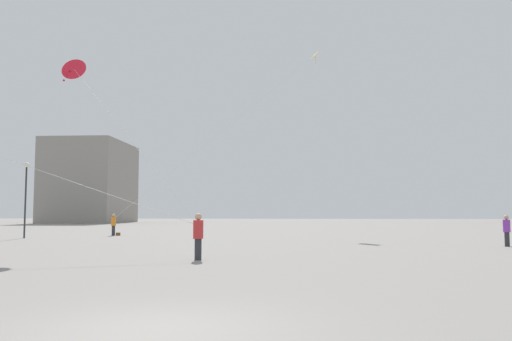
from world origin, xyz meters
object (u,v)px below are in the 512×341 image
Objects in this scene: person_in_orange at (114,224)px; building_left_hall at (91,182)px; handbag_beside_flyer at (118,234)px; lamppost_east at (26,188)px; person_in_purple at (507,229)px; kite_crimson_diamond at (74,69)px; kite_amber_delta at (311,58)px; person_in_red at (198,234)px.

building_left_hall reaches higher than person_in_orange.
handbag_beside_flyer is (24.67, -52.59, -7.22)m from building_left_hall.
lamppost_east is (-4.68, -4.63, 2.61)m from person_in_orange.
person_in_purple is at bearing -11.65° from lamppost_east.
lamppost_east is at bearing -71.09° from building_left_hall.
kite_crimson_diamond is 24.65× the size of handbag_beside_flyer.
person_in_purple reaches higher than handbag_beside_flyer.
kite_crimson_diamond is at bearing -77.63° from handbag_beside_flyer.
kite_amber_delta is 3.10× the size of lamppost_east.
kite_amber_delta is (4.54, 25.32, 14.26)m from person_in_red.
building_left_hall is at bearing 112.33° from kite_crimson_diamond.
person_in_orange is 0.10× the size of kite_amber_delta.
building_left_hall is 60.71m from lamppost_east.
person_in_purple is at bearing -51.91° from building_left_hall.
person_in_orange is 27.71m from person_in_purple.
person_in_purple is 0.09× the size of building_left_hall.
lamppost_east is (-15.60, 15.56, 2.58)m from person_in_red.
kite_amber_delta is at bearing -50.09° from building_left_hall.
person_in_red is 11.31m from kite_crimson_diamond.
kite_amber_delta is 21.94m from handbag_beside_flyer.
lamppost_east is (-30.18, 6.22, 2.63)m from person_in_purple.
person_in_red is 22.89m from handbag_beside_flyer.
person_in_red is 22.18m from lamppost_east.
person_in_purple is 23.69m from kite_amber_delta.
kite_crimson_diamond is 18.49m from handbag_beside_flyer.
person_in_orange is at bearing -65.23° from building_left_hall.
lamppost_east is (-20.14, -9.76, -11.68)m from kite_amber_delta.
kite_crimson_diamond reaches higher than lamppost_east.
kite_amber_delta is at bearing 25.86° from lamppost_east.
kite_crimson_diamond is (3.86, -15.91, 7.75)m from person_in_orange.
kite_amber_delta reaches higher than handbag_beside_flyer.
person_in_orange is 21.66m from kite_amber_delta.
building_left_hall reaches higher than lamppost_east.
kite_amber_delta is 24.89m from kite_crimson_diamond.
person_in_red is at bearing -100.16° from kite_amber_delta.
person_in_red is 0.11× the size of kite_amber_delta.
person_in_orange is 18.11m from kite_crimson_diamond.
kite_crimson_diamond is 74.17m from building_left_hall.
kite_amber_delta reaches higher than person_in_purple.
kite_crimson_diamond reaches higher than person_in_purple.
lamppost_east is 7.71m from handbag_beside_flyer.
lamppost_east is 16.63× the size of handbag_beside_flyer.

